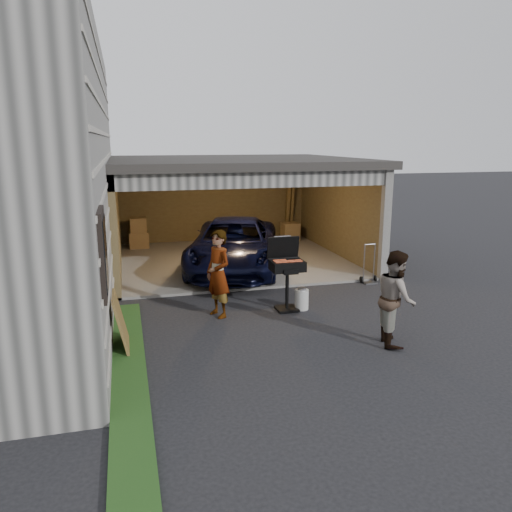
% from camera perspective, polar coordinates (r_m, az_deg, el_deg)
% --- Properties ---
extents(ground, '(80.00, 80.00, 0.00)m').
position_cam_1_polar(ground, '(8.21, 1.90, -11.17)').
color(ground, black).
rests_on(ground, ground).
extents(groundcover_strip, '(0.50, 8.00, 0.06)m').
position_cam_1_polar(groundcover_strip, '(7.01, -14.17, -15.81)').
color(groundcover_strip, '#193814').
rests_on(groundcover_strip, ground).
extents(garage, '(6.80, 6.30, 2.90)m').
position_cam_1_polar(garage, '(14.34, -2.95, 7.05)').
color(garage, '#605E59').
rests_on(garage, ground).
extents(minivan, '(3.45, 5.15, 1.31)m').
position_cam_1_polar(minivan, '(13.02, -2.53, 1.03)').
color(minivan, black).
rests_on(minivan, ground).
extents(woman, '(0.63, 0.74, 1.71)m').
position_cam_1_polar(woman, '(9.66, -4.34, -2.04)').
color(woman, '#ACC3D8').
rests_on(woman, ground).
extents(man, '(0.81, 0.92, 1.61)m').
position_cam_1_polar(man, '(8.68, 15.68, -4.62)').
color(man, '#46261B').
rests_on(man, ground).
extents(bbq_grill, '(0.66, 0.58, 1.47)m').
position_cam_1_polar(bbq_grill, '(10.02, 3.53, -1.38)').
color(bbq_grill, black).
rests_on(bbq_grill, ground).
extents(propane_tank, '(0.37, 0.37, 0.42)m').
position_cam_1_polar(propane_tank, '(10.25, 5.24, -4.96)').
color(propane_tank, silver).
rests_on(propane_tank, ground).
extents(plywood_panel, '(0.24, 0.86, 0.95)m').
position_cam_1_polar(plywood_panel, '(8.49, -15.16, -7.35)').
color(plywood_panel, brown).
rests_on(plywood_panel, ground).
extents(hand_truck, '(0.40, 0.29, 0.97)m').
position_cam_1_polar(hand_truck, '(12.38, 12.82, -2.17)').
color(hand_truck, slate).
rests_on(hand_truck, ground).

